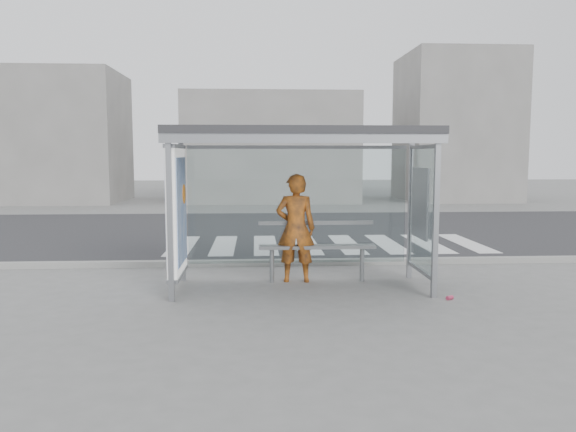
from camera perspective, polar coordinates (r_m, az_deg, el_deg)
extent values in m
plane|color=slate|center=(9.31, 1.30, -7.37)|extent=(80.00, 80.00, 0.00)
cube|color=#272729|center=(16.18, -0.71, -1.53)|extent=(30.00, 10.00, 0.01)
cube|color=gray|center=(11.19, 0.49, -4.73)|extent=(30.00, 0.18, 0.12)
cube|color=silver|center=(13.80, -10.66, -2.99)|extent=(0.55, 3.00, 0.00)
cube|color=silver|center=(13.71, -6.51, -2.99)|extent=(0.55, 3.00, 0.00)
cube|color=silver|center=(13.69, -2.32, -2.96)|extent=(0.55, 3.00, 0.00)
cube|color=silver|center=(13.75, 1.86, -2.93)|extent=(0.55, 3.00, 0.00)
cube|color=silver|center=(13.87, 5.98, -2.87)|extent=(0.55, 3.00, 0.00)
cube|color=silver|center=(14.07, 10.00, -2.81)|extent=(0.55, 3.00, 0.00)
cube|color=silver|center=(14.33, 13.90, -2.73)|extent=(0.55, 3.00, 0.00)
cube|color=silver|center=(14.66, 17.64, -2.64)|extent=(0.55, 3.00, 0.00)
cube|color=gray|center=(8.46, -11.91, -0.27)|extent=(0.08, 0.08, 2.50)
cube|color=gray|center=(8.80, 14.79, -0.10)|extent=(0.08, 0.08, 2.50)
cube|color=gray|center=(9.84, -10.71, 0.65)|extent=(0.08, 0.08, 2.50)
cube|color=gray|center=(10.14, 12.33, 0.77)|extent=(0.08, 0.08, 2.50)
cube|color=#2D2D30|center=(9.05, 1.34, 8.58)|extent=(4.25, 1.65, 0.12)
cube|color=gray|center=(8.29, 1.77, 8.03)|extent=(4.25, 0.06, 0.18)
cube|color=white|center=(9.78, 0.99, 1.02)|extent=(3.80, 0.02, 2.00)
cube|color=white|center=(9.15, -11.27, 0.53)|extent=(0.15, 1.25, 2.00)
cube|color=#3262B4|center=(9.13, -10.74, 0.54)|extent=(0.01, 1.10, 1.70)
cylinder|color=orange|center=(9.36, -10.52, 2.21)|extent=(0.02, 0.32, 0.32)
cube|color=white|center=(9.46, 13.48, 0.67)|extent=(0.03, 1.25, 2.00)
cube|color=beige|center=(9.49, 13.24, 1.30)|extent=(0.03, 0.86, 1.16)
cube|color=slate|center=(28.57, -22.47, 7.39)|extent=(6.00, 5.00, 6.00)
cube|color=slate|center=(27.03, -1.81, 6.89)|extent=(8.00, 5.00, 5.00)
cube|color=slate|center=(28.75, 16.64, 8.59)|extent=(5.00, 5.00, 7.00)
imported|color=#C04012|center=(9.65, 0.79, -1.24)|extent=(0.71, 0.49, 1.87)
cube|color=slate|center=(9.67, 2.99, -3.14)|extent=(2.01, 0.25, 0.06)
cylinder|color=slate|center=(9.68, -1.65, -5.07)|extent=(0.08, 0.08, 0.59)
cylinder|color=slate|center=(9.85, 7.53, -4.92)|extent=(0.08, 0.08, 0.59)
cube|color=slate|center=(9.80, 2.88, -0.70)|extent=(2.01, 0.04, 0.07)
cylinder|color=#E4436C|center=(8.94, 16.11, -7.98)|extent=(0.13, 0.12, 0.06)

